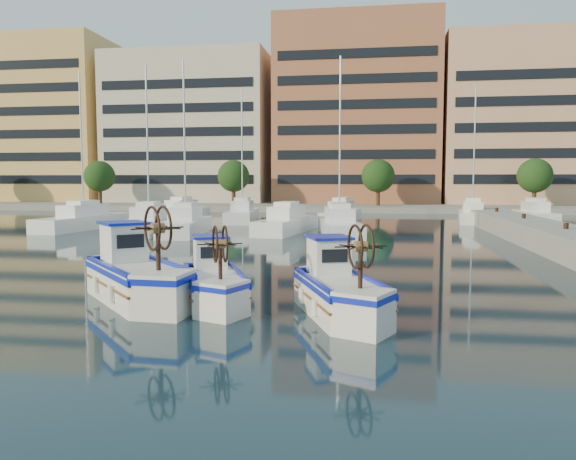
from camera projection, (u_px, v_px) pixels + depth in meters
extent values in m
plane|color=#17303D|center=(248.00, 305.00, 16.14)|extent=(300.00, 300.00, 0.00)
cube|color=gray|center=(350.00, 203.00, 82.09)|extent=(180.00, 40.00, 0.60)
cube|color=#E3AF61|center=(37.00, 122.00, 86.30)|extent=(24.00, 14.00, 24.00)
cube|color=black|center=(7.00, 117.00, 79.41)|extent=(22.08, 0.12, 21.60)
cube|color=beige|center=(193.00, 130.00, 82.65)|extent=(23.00, 14.00, 21.00)
cube|color=black|center=(177.00, 125.00, 75.76)|extent=(21.16, 0.12, 18.90)
cube|color=#A56140|center=(357.00, 113.00, 78.85)|extent=(22.00, 14.00, 25.00)
cube|color=black|center=(355.00, 107.00, 71.96)|extent=(20.24, 0.12, 22.50)
cube|color=tan|center=(529.00, 121.00, 75.50)|extent=(23.00, 14.00, 22.00)
cube|color=black|center=(544.00, 115.00, 68.61)|extent=(21.16, 0.12, 19.80)
cylinder|color=#3F2B19|center=(100.00, 197.00, 73.53)|extent=(0.50, 0.50, 3.00)
sphere|color=#224619|center=(100.00, 176.00, 73.29)|extent=(4.00, 4.00, 4.00)
cylinder|color=#3F2B19|center=(234.00, 197.00, 70.80)|extent=(0.50, 0.50, 3.00)
sphere|color=#224619|center=(234.00, 176.00, 70.57)|extent=(4.00, 4.00, 4.00)
cylinder|color=#3F2B19|center=(378.00, 198.00, 68.08)|extent=(0.50, 0.50, 3.00)
sphere|color=#224619|center=(378.00, 176.00, 67.85)|extent=(4.00, 4.00, 4.00)
cylinder|color=#3F2B19|center=(534.00, 199.00, 65.36)|extent=(0.50, 0.50, 3.00)
sphere|color=#224619|center=(535.00, 176.00, 65.13)|extent=(4.00, 4.00, 4.00)
cube|color=white|center=(84.00, 223.00, 41.64)|extent=(3.23, 9.65, 1.00)
cylinder|color=silver|center=(82.00, 148.00, 41.16)|extent=(0.12, 0.12, 11.00)
cube|color=white|center=(149.00, 225.00, 39.30)|extent=(3.87, 10.11, 1.00)
cylinder|color=silver|center=(147.00, 146.00, 38.82)|extent=(0.12, 0.12, 11.00)
cube|color=white|center=(186.00, 227.00, 37.67)|extent=(3.21, 8.46, 1.00)
cylinder|color=silver|center=(184.00, 144.00, 37.19)|extent=(0.12, 0.12, 11.00)
cube|color=white|center=(287.00, 225.00, 39.06)|extent=(3.48, 9.05, 1.00)
cube|color=white|center=(339.00, 228.00, 36.57)|extent=(3.68, 9.39, 1.00)
cylinder|color=silver|center=(340.00, 143.00, 36.09)|extent=(0.12, 0.12, 11.00)
cube|color=white|center=(182.00, 214.00, 51.91)|extent=(3.32, 8.03, 1.00)
cube|color=white|center=(242.00, 216.00, 49.52)|extent=(3.20, 9.01, 1.00)
cylinder|color=silver|center=(242.00, 153.00, 49.04)|extent=(0.12, 0.12, 11.00)
cube|color=white|center=(341.00, 216.00, 49.16)|extent=(3.31, 9.35, 1.00)
cube|color=white|center=(472.00, 217.00, 48.21)|extent=(3.07, 7.26, 1.00)
cylinder|color=silver|center=(474.00, 152.00, 47.73)|extent=(0.12, 0.12, 11.00)
cube|color=white|center=(535.00, 217.00, 47.85)|extent=(2.31, 7.29, 1.00)
cube|color=white|center=(137.00, 284.00, 16.61)|extent=(4.27, 4.48, 1.08)
cube|color=#0E1DB7|center=(137.00, 270.00, 16.58)|extent=(4.40, 4.61, 0.17)
cube|color=#1654B2|center=(137.00, 272.00, 16.58)|extent=(3.67, 3.88, 0.06)
cube|color=white|center=(124.00, 243.00, 17.55)|extent=(1.74, 1.76, 1.14)
cube|color=#0E1DB7|center=(123.00, 223.00, 17.50)|extent=(1.96, 1.98, 0.08)
cylinder|color=#331E14|center=(158.00, 252.00, 14.96)|extent=(0.12, 0.12, 1.20)
cylinder|color=brown|center=(158.00, 228.00, 14.90)|extent=(0.44, 0.44, 0.29)
torus|color=#331E14|center=(152.00, 228.00, 14.82)|extent=(0.86, 0.95, 1.21)
torus|color=#331E14|center=(163.00, 228.00, 14.99)|extent=(0.86, 0.95, 1.21)
cube|color=white|center=(214.00, 288.00, 16.37)|extent=(2.80, 3.90, 0.90)
cube|color=#0E1DB7|center=(214.00, 277.00, 16.34)|extent=(2.88, 4.01, 0.14)
cube|color=#1654B2|center=(214.00, 279.00, 16.34)|extent=(2.35, 3.44, 0.05)
cube|color=white|center=(210.00, 253.00, 17.28)|extent=(1.29, 1.38, 0.94)
cube|color=#0E1DB7|center=(210.00, 236.00, 17.23)|extent=(1.46, 1.55, 0.07)
cylinder|color=#331E14|center=(220.00, 264.00, 14.80)|extent=(0.10, 0.10, 0.99)
cylinder|color=brown|center=(220.00, 244.00, 14.76)|extent=(0.34, 0.33, 0.24)
torus|color=#331E14|center=(215.00, 244.00, 14.73)|extent=(0.44, 0.94, 1.00)
torus|color=#331E14|center=(225.00, 244.00, 14.79)|extent=(0.44, 0.94, 1.00)
cube|color=white|center=(340.00, 298.00, 14.90)|extent=(2.86, 4.14, 0.95)
cube|color=#0E1DB7|center=(340.00, 284.00, 14.87)|extent=(2.95, 4.26, 0.15)
cube|color=#1654B2|center=(340.00, 287.00, 14.87)|extent=(2.39, 3.66, 0.05)
cube|color=white|center=(329.00, 256.00, 15.87)|extent=(1.35, 1.45, 1.00)
cube|color=#0E1DB7|center=(329.00, 237.00, 15.83)|extent=(1.52, 1.63, 0.07)
cylinder|color=#331E14|center=(360.00, 270.00, 13.22)|extent=(0.11, 0.11, 1.05)
cylinder|color=brown|center=(361.00, 246.00, 13.17)|extent=(0.36, 0.34, 0.25)
torus|color=#331E14|center=(355.00, 247.00, 13.14)|extent=(0.43, 1.02, 1.06)
torus|color=#331E14|center=(366.00, 246.00, 13.20)|extent=(0.43, 1.02, 1.06)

